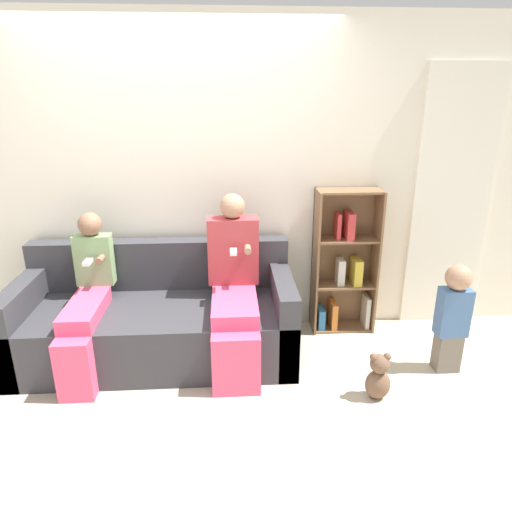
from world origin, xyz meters
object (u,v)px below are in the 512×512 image
object	(u,v)px
toddler_standing	(453,315)
teddy_bear	(378,377)
child_seated	(86,297)
bookshelf	(344,266)
adult_seated	(234,283)
couch	(158,321)

from	to	relation	value
toddler_standing	teddy_bear	distance (m)	0.75
child_seated	bookshelf	bearing A→B (deg)	13.54
adult_seated	teddy_bear	size ratio (longest dim) A/B	3.64
toddler_standing	teddy_bear	xyz separation A→B (m)	(-0.62, -0.31, -0.29)
child_seated	teddy_bear	xyz separation A→B (m)	(2.02, -0.54, -0.40)
bookshelf	adult_seated	bearing A→B (deg)	-154.59
adult_seated	toddler_standing	xyz separation A→B (m)	(1.57, -0.27, -0.18)
bookshelf	teddy_bear	world-z (taller)	bookshelf
bookshelf	couch	bearing A→B (deg)	-167.18
couch	adult_seated	world-z (taller)	adult_seated
bookshelf	teddy_bear	distance (m)	1.10
toddler_standing	bookshelf	world-z (taller)	bookshelf
teddy_bear	toddler_standing	bearing A→B (deg)	26.39
couch	bookshelf	size ratio (longest dim) A/B	1.69
child_seated	teddy_bear	distance (m)	2.13
teddy_bear	child_seated	bearing A→B (deg)	165.09
toddler_standing	teddy_bear	size ratio (longest dim) A/B	2.43
adult_seated	bookshelf	size ratio (longest dim) A/B	1.02
child_seated	couch	bearing A→B (deg)	15.84
couch	toddler_standing	xyz separation A→B (m)	(2.16, -0.37, 0.17)
couch	child_seated	distance (m)	0.57
couch	teddy_bear	distance (m)	1.69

